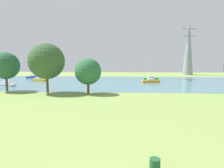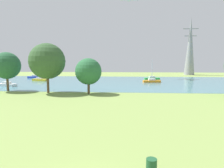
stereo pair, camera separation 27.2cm
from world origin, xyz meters
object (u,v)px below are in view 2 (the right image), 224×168
at_px(sailboat_green, 152,78).
at_px(electricity_pylon, 190,46).
at_px(litter_bin, 151,166).
at_px(sailboat_blue, 35,77).
at_px(sailboat_yellow, 40,79).
at_px(tree_west_near, 88,72).
at_px(sailboat_orange, 152,81).
at_px(sailboat_white, 7,84).
at_px(tree_mid_shore, 7,66).
at_px(tree_east_far, 47,61).

distance_m(sailboat_green, electricity_pylon, 33.68).
bearing_deg(litter_bin, sailboat_blue, 120.01).
bearing_deg(sailboat_blue, litter_bin, -59.99).
bearing_deg(electricity_pylon, sailboat_yellow, -149.03).
bearing_deg(electricity_pylon, tree_west_near, -122.03).
relative_size(sailboat_yellow, electricity_pylon, 0.31).
distance_m(sailboat_yellow, sailboat_orange, 32.95).
relative_size(tree_west_near, electricity_pylon, 0.26).
relative_size(litter_bin, sailboat_green, 0.14).
height_order(sailboat_white, sailboat_yellow, sailboat_yellow).
relative_size(sailboat_orange, tree_mid_shore, 0.85).
bearing_deg(electricity_pylon, tree_mid_shore, -134.01).
relative_size(litter_bin, sailboat_yellow, 0.10).
bearing_deg(tree_mid_shore, sailboat_green, 40.97).
bearing_deg(electricity_pylon, sailboat_blue, -160.17).
bearing_deg(sailboat_white, sailboat_yellow, 80.22).
bearing_deg(sailboat_orange, sailboat_blue, 162.67).
distance_m(sailboat_white, electricity_pylon, 72.30).
relative_size(tree_mid_shore, tree_east_far, 0.84).
height_order(sailboat_yellow, tree_east_far, tree_east_far).
distance_m(tree_mid_shore, tree_west_near, 16.67).
relative_size(litter_bin, electricity_pylon, 0.03).
bearing_deg(tree_east_far, litter_bin, -58.48).
height_order(sailboat_orange, tree_east_far, tree_east_far).
xyz_separation_m(sailboat_green, tree_mid_shore, (-31.44, -27.30, 4.54)).
height_order(sailboat_blue, tree_east_far, tree_east_far).
xyz_separation_m(sailboat_blue, tree_east_far, (17.92, -32.63, 5.39)).
xyz_separation_m(sailboat_yellow, sailboat_green, (34.04, 6.86, -0.02)).
bearing_deg(tree_west_near, tree_mid_shore, 172.78).
height_order(litter_bin, sailboat_orange, sailboat_orange).
bearing_deg(tree_east_far, sailboat_orange, 43.53).
relative_size(litter_bin, tree_east_far, 0.09).
xyz_separation_m(sailboat_green, sailboat_orange, (-1.14, -8.73, 0.01)).
height_order(litter_bin, tree_mid_shore, tree_mid_shore).
relative_size(sailboat_white, sailboat_blue, 1.08).
distance_m(sailboat_blue, tree_mid_shore, 32.46).
distance_m(litter_bin, tree_east_far, 30.68).
xyz_separation_m(sailboat_blue, tree_west_near, (25.56, -32.93, 3.56)).
bearing_deg(sailboat_blue, tree_east_far, -61.22).
distance_m(sailboat_white, sailboat_yellow, 13.19).
bearing_deg(electricity_pylon, litter_bin, -107.97).
height_order(sailboat_green, tree_mid_shore, tree_mid_shore).
height_order(sailboat_green, tree_west_near, tree_west_near).
xyz_separation_m(sailboat_yellow, sailboat_orange, (32.90, -1.87, -0.02)).
relative_size(sailboat_white, sailboat_yellow, 0.94).
relative_size(tree_mid_shore, electricity_pylon, 0.31).
distance_m(tree_mid_shore, electricity_pylon, 73.15).
xyz_separation_m(sailboat_blue, electricity_pylon, (59.60, 21.50, 11.89)).
bearing_deg(tree_west_near, sailboat_green, 63.07).
relative_size(sailboat_orange, tree_west_near, 1.01).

